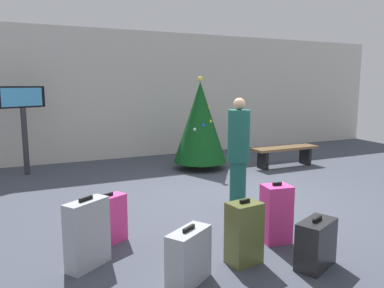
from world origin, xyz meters
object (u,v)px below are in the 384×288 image
at_px(holiday_tree, 200,122).
at_px(suitcase_4, 87,234).
at_px(flight_info_kiosk, 23,112).
at_px(suitcase_0, 316,244).
at_px(suitcase_2, 276,214).
at_px(suitcase_3, 108,220).
at_px(suitcase_5, 244,233).
at_px(waiting_bench, 285,152).
at_px(traveller_0, 238,151).
at_px(suitcase_1, 189,257).

relative_size(holiday_tree, suitcase_4, 2.75).
distance_m(flight_info_kiosk, suitcase_0, 6.68).
distance_m(holiday_tree, suitcase_2, 4.35).
height_order(suitcase_3, suitcase_5, suitcase_5).
relative_size(flight_info_kiosk, suitcase_4, 2.46).
xyz_separation_m(suitcase_2, suitcase_5, (-0.68, -0.32, -0.02)).
distance_m(holiday_tree, suitcase_4, 5.09).
xyz_separation_m(suitcase_0, suitcase_4, (-2.23, 1.06, 0.11)).
bearing_deg(flight_info_kiosk, suitcase_5, -70.14).
bearing_deg(suitcase_5, flight_info_kiosk, 109.86).
bearing_deg(waiting_bench, suitcase_3, -151.38).
xyz_separation_m(flight_info_kiosk, suitcase_5, (2.02, -5.60, -1.03)).
distance_m(suitcase_4, suitcase_5, 1.70).
relative_size(holiday_tree, waiting_bench, 1.26).
bearing_deg(suitcase_3, traveller_0, 12.88).
xyz_separation_m(suitcase_4, suitcase_5, (1.58, -0.64, -0.03)).
bearing_deg(suitcase_2, suitcase_3, 156.35).
height_order(suitcase_2, suitcase_4, suitcase_4).
bearing_deg(suitcase_2, traveller_0, 78.25).
bearing_deg(suitcase_3, waiting_bench, 28.62).
xyz_separation_m(flight_info_kiosk, suitcase_1, (1.29, -5.73, -1.10)).
bearing_deg(flight_info_kiosk, suitcase_0, -66.03).
xyz_separation_m(waiting_bench, suitcase_4, (-5.23, -3.18, 0.01)).
distance_m(suitcase_0, suitcase_3, 2.46).
bearing_deg(suitcase_5, waiting_bench, 46.34).
height_order(waiting_bench, suitcase_0, suitcase_0).
bearing_deg(suitcase_2, suitcase_0, -92.28).
distance_m(holiday_tree, traveller_0, 2.92).
distance_m(suitcase_0, suitcase_5, 0.78).
distance_m(suitcase_3, suitcase_4, 0.62).
xyz_separation_m(suitcase_1, suitcase_3, (-0.51, 1.29, 0.03)).
bearing_deg(suitcase_4, traveller_0, 21.87).
bearing_deg(flight_info_kiosk, suitcase_2, -62.91).
bearing_deg(waiting_bench, suitcase_4, -148.66).
bearing_deg(waiting_bench, suitcase_5, -133.66).
xyz_separation_m(holiday_tree, flight_info_kiosk, (-3.71, 1.12, 0.27)).
relative_size(holiday_tree, suitcase_3, 3.34).
relative_size(suitcase_0, suitcase_4, 0.72).
distance_m(waiting_bench, suitcase_2, 4.60).
bearing_deg(suitcase_2, flight_info_kiosk, 117.09).
bearing_deg(holiday_tree, suitcase_3, -131.36).
xyz_separation_m(suitcase_2, suitcase_3, (-1.92, 0.84, -0.06)).
relative_size(suitcase_3, suitcase_5, 0.88).
bearing_deg(suitcase_5, suitcase_0, -32.44).
distance_m(flight_info_kiosk, suitcase_2, 6.02).
relative_size(holiday_tree, flight_info_kiosk, 1.12).
bearing_deg(holiday_tree, suitcase_5, -110.65).
bearing_deg(suitcase_4, waiting_bench, 31.34).
height_order(traveller_0, suitcase_3, traveller_0).
xyz_separation_m(flight_info_kiosk, suitcase_3, (0.79, -4.44, -1.07)).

